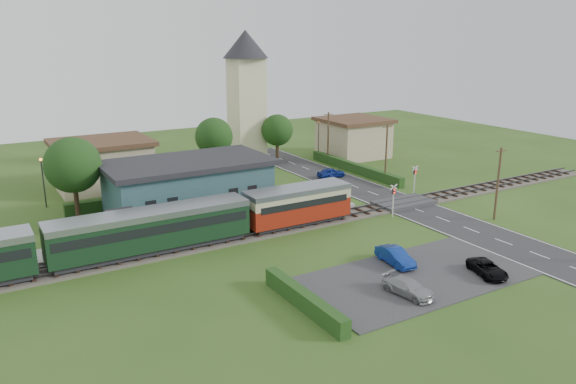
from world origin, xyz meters
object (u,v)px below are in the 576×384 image
pedestrian_far (128,230)px  station_building (188,186)px  house_west (103,163)px  car_park_silver (408,287)px  equipment_hut (123,226)px  car_park_blue (395,256)px  church_tower (246,87)px  car_on_road (331,173)px  crossing_signal_far (415,176)px  house_east (353,137)px  crossing_signal_near (393,196)px  train (111,236)px  car_park_dark (487,268)px  pedestrian_near (262,208)px

pedestrian_far → station_building: bearing=-66.1°
house_west → car_park_silver: (11.02, -38.98, -2.15)m
equipment_hut → car_park_blue: (16.80, -14.70, -1.04)m
pedestrian_far → house_west: bearing=-20.4°
house_west → pedestrian_far: size_ratio=6.61×
church_tower → car_park_blue: (-6.20, -37.50, -9.52)m
equipment_hut → car_on_road: size_ratio=0.72×
station_building → pedestrian_far: size_ratio=9.80×
equipment_hut → crossing_signal_far: bearing=-1.5°
church_tower → car_park_silver: (-8.98, -41.98, -9.59)m
church_tower → house_east: 17.21m
crossing_signal_near → pedestrian_far: 24.64m
train → church_tower: (24.72, 26.00, 8.05)m
station_building → car_on_road: 20.55m
equipment_hut → car_park_blue: bearing=-41.2°
car_park_blue → car_park_dark: 6.70m
crossing_signal_far → car_park_dark: 21.60m
equipment_hut → train: bearing=-118.3°
house_east → car_park_dark: size_ratio=2.41×
station_building → car_park_silver: bearing=-76.4°
station_building → pedestrian_far: (-7.55, -5.69, -1.43)m
car_on_road → car_park_silver: size_ratio=0.92×
train → pedestrian_far: (2.17, 3.30, -0.91)m
train → pedestrian_near: 15.10m
house_west → house_east: size_ratio=1.23×
house_east → car_park_silver: 44.97m
house_east → pedestrian_near: size_ratio=5.62×
house_east → crossing_signal_far: bearing=-108.1°
church_tower → pedestrian_near: bearing=-113.5°
house_west → car_park_blue: bearing=-68.2°
house_east → car_park_silver: bearing=-122.3°
car_park_silver → pedestrian_far: (-13.57, 19.28, 0.63)m
crossing_signal_near → car_park_dark: size_ratio=0.90×
station_building → car_park_dark: 28.81m
car_park_silver → crossing_signal_far: bearing=36.9°
station_building → train: (-9.72, -8.99, -0.52)m
car_on_road → train: bearing=116.6°
car_park_silver → equipment_hut: bearing=116.8°
station_building → house_west: house_west is taller
station_building → car_on_road: station_building is taller
house_west → train: bearing=-101.6°
crossing_signal_far → car_park_silver: crossing_signal_far is taller
train → pedestrian_near: (14.75, 3.07, -0.95)m
church_tower → house_west: (-20.00, -3.00, -7.43)m
station_building → crossing_signal_far: station_building is taller
crossing_signal_near → pedestrian_near: crossing_signal_near is taller
house_east → pedestrian_near: 31.38m
house_west → car_park_blue: (13.80, -34.50, -2.09)m
car_on_road → pedestrian_far: (-27.57, -9.88, 0.62)m
house_east → station_building: bearing=-156.6°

